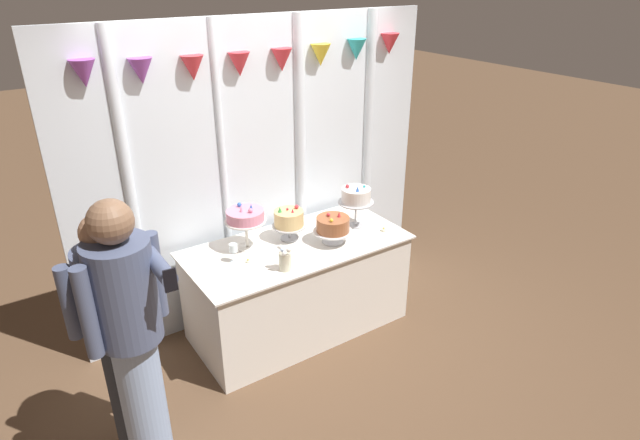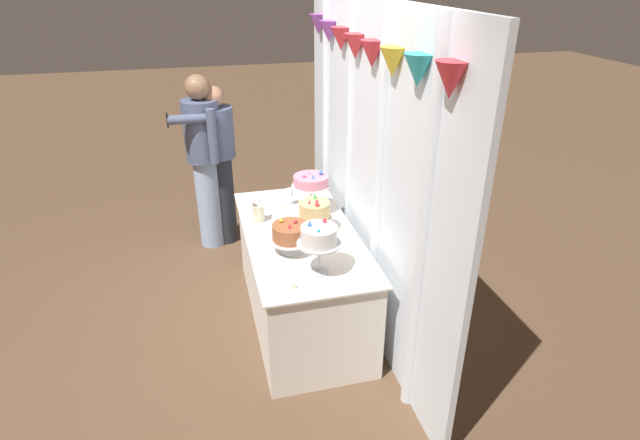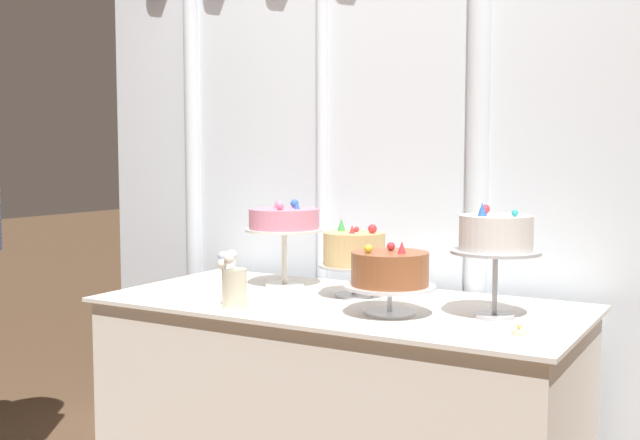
{
  "view_description": "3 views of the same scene",
  "coord_description": "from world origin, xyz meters",
  "px_view_note": "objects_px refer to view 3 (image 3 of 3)",
  "views": [
    {
      "loc": [
        -1.9,
        -3.05,
        2.75
      ],
      "look_at": [
        0.28,
        0.19,
        0.88
      ],
      "focal_mm": 30.06,
      "sensor_mm": 36.0,
      "label": 1
    },
    {
      "loc": [
        3.36,
        -0.59,
        2.61
      ],
      "look_at": [
        0.24,
        0.2,
        0.99
      ],
      "focal_mm": 28.55,
      "sensor_mm": 36.0,
      "label": 2
    },
    {
      "loc": [
        1.32,
        -2.34,
        1.32
      ],
      "look_at": [
        -0.08,
        0.1,
        1.07
      ],
      "focal_mm": 43.41,
      "sensor_mm": 36.0,
      "label": 3
    }
  ],
  "objects_px": {
    "flower_vase": "(233,284)",
    "tealight_near_left": "(519,332)",
    "cake_display_rightmost": "(496,237)",
    "wine_glass": "(228,262)",
    "cake_display_leftmost": "(284,223)",
    "tealight_far_left": "(235,290)",
    "cake_table": "(339,406)",
    "cake_display_midright": "(390,272)",
    "cake_display_midleft": "(355,252)"
  },
  "relations": [
    {
      "from": "cake_display_midright",
      "to": "wine_glass",
      "type": "xyz_separation_m",
      "value": [
        -0.78,
        0.15,
        -0.04
      ]
    },
    {
      "from": "cake_display_leftmost",
      "to": "cake_display_rightmost",
      "type": "xyz_separation_m",
      "value": [
        0.92,
        -0.16,
        0.01
      ]
    },
    {
      "from": "cake_table",
      "to": "cake_display_leftmost",
      "type": "distance_m",
      "value": 0.75
    },
    {
      "from": "cake_table",
      "to": "cake_display_midright",
      "type": "xyz_separation_m",
      "value": [
        0.26,
        -0.12,
        0.53
      ]
    },
    {
      "from": "cake_table",
      "to": "wine_glass",
      "type": "distance_m",
      "value": 0.72
    },
    {
      "from": "cake_display_leftmost",
      "to": "cake_display_rightmost",
      "type": "height_order",
      "value": "cake_display_rightmost"
    },
    {
      "from": "cake_display_leftmost",
      "to": "tealight_near_left",
      "type": "distance_m",
      "value": 1.15
    },
    {
      "from": "cake_table",
      "to": "flower_vase",
      "type": "height_order",
      "value": "flower_vase"
    },
    {
      "from": "cake_display_midright",
      "to": "wine_glass",
      "type": "relative_size",
      "value": 2.11
    },
    {
      "from": "cake_display_leftmost",
      "to": "wine_glass",
      "type": "bearing_deg",
      "value": -141.58
    },
    {
      "from": "cake_display_rightmost",
      "to": "wine_glass",
      "type": "distance_m",
      "value": 1.11
    },
    {
      "from": "cake_table",
      "to": "tealight_far_left",
      "type": "distance_m",
      "value": 0.6
    },
    {
      "from": "cake_display_leftmost",
      "to": "cake_display_midright",
      "type": "distance_m",
      "value": 0.68
    },
    {
      "from": "wine_glass",
      "to": "flower_vase",
      "type": "height_order",
      "value": "flower_vase"
    },
    {
      "from": "cake_display_rightmost",
      "to": "tealight_far_left",
      "type": "xyz_separation_m",
      "value": [
        -1.02,
        -0.04,
        -0.26
      ]
    },
    {
      "from": "cake_display_leftmost",
      "to": "cake_display_midleft",
      "type": "height_order",
      "value": "cake_display_leftmost"
    },
    {
      "from": "flower_vase",
      "to": "tealight_near_left",
      "type": "bearing_deg",
      "value": 4.73
    },
    {
      "from": "cake_table",
      "to": "cake_display_midleft",
      "type": "xyz_separation_m",
      "value": [
        0.0,
        0.11,
        0.56
      ]
    },
    {
      "from": "cake_display_midright",
      "to": "tealight_far_left",
      "type": "distance_m",
      "value": 0.72
    },
    {
      "from": "cake_display_rightmost",
      "to": "flower_vase",
      "type": "distance_m",
      "value": 0.91
    },
    {
      "from": "tealight_near_left",
      "to": "cake_display_leftmost",
      "type": "bearing_deg",
      "value": 160.94
    },
    {
      "from": "cake_display_rightmost",
      "to": "flower_vase",
      "type": "height_order",
      "value": "cake_display_rightmost"
    },
    {
      "from": "cake_table",
      "to": "flower_vase",
      "type": "distance_m",
      "value": 0.61
    },
    {
      "from": "tealight_far_left",
      "to": "flower_vase",
      "type": "bearing_deg",
      "value": -54.96
    },
    {
      "from": "cake_display_midleft",
      "to": "cake_display_midright",
      "type": "xyz_separation_m",
      "value": [
        0.25,
        -0.24,
        -0.03
      ]
    },
    {
      "from": "cake_display_midleft",
      "to": "tealight_near_left",
      "type": "xyz_separation_m",
      "value": [
        0.71,
        -0.31,
        -0.16
      ]
    },
    {
      "from": "cake_table",
      "to": "wine_glass",
      "type": "bearing_deg",
      "value": 177.08
    },
    {
      "from": "cake_display_rightmost",
      "to": "tealight_near_left",
      "type": "xyz_separation_m",
      "value": [
        0.14,
        -0.2,
        -0.26
      ]
    },
    {
      "from": "cake_table",
      "to": "cake_display_midleft",
      "type": "bearing_deg",
      "value": 88.75
    },
    {
      "from": "cake_display_midright",
      "to": "tealight_far_left",
      "type": "relative_size",
      "value": 7.93
    },
    {
      "from": "cake_display_leftmost",
      "to": "wine_glass",
      "type": "distance_m",
      "value": 0.27
    },
    {
      "from": "cake_display_leftmost",
      "to": "tealight_near_left",
      "type": "xyz_separation_m",
      "value": [
        1.06,
        -0.37,
        -0.25
      ]
    },
    {
      "from": "cake_display_midleft",
      "to": "flower_vase",
      "type": "height_order",
      "value": "cake_display_midleft"
    },
    {
      "from": "cake_display_midleft",
      "to": "wine_glass",
      "type": "distance_m",
      "value": 0.54
    },
    {
      "from": "cake_display_rightmost",
      "to": "cake_display_midleft",
      "type": "bearing_deg",
      "value": 169.23
    },
    {
      "from": "wine_glass",
      "to": "cake_display_midleft",
      "type": "bearing_deg",
      "value": 9.37
    },
    {
      "from": "cake_table",
      "to": "cake_display_rightmost",
      "type": "height_order",
      "value": "cake_display_rightmost"
    },
    {
      "from": "tealight_near_left",
      "to": "cake_display_midleft",
      "type": "bearing_deg",
      "value": 156.32
    },
    {
      "from": "tealight_far_left",
      "to": "cake_display_leftmost",
      "type": "bearing_deg",
      "value": 64.58
    },
    {
      "from": "flower_vase",
      "to": "tealight_near_left",
      "type": "xyz_separation_m",
      "value": [
        0.98,
        0.08,
        -0.07
      ]
    },
    {
      "from": "cake_table",
      "to": "tealight_near_left",
      "type": "xyz_separation_m",
      "value": [
        0.71,
        -0.2,
        0.4
      ]
    },
    {
      "from": "cake_display_rightmost",
      "to": "wine_glass",
      "type": "xyz_separation_m",
      "value": [
        -1.1,
        0.02,
        -0.16
      ]
    },
    {
      "from": "tealight_near_left",
      "to": "wine_glass",
      "type": "bearing_deg",
      "value": 169.68
    },
    {
      "from": "wine_glass",
      "to": "flower_vase",
      "type": "xyz_separation_m",
      "value": [
        0.25,
        -0.31,
        -0.02
      ]
    },
    {
      "from": "cake_display_rightmost",
      "to": "tealight_near_left",
      "type": "bearing_deg",
      "value": -55.65
    },
    {
      "from": "cake_display_leftmost",
      "to": "cake_display_midright",
      "type": "relative_size",
      "value": 1.15
    },
    {
      "from": "cake_display_leftmost",
      "to": "flower_vase",
      "type": "bearing_deg",
      "value": -80.68
    },
    {
      "from": "cake_display_midleft",
      "to": "tealight_far_left",
      "type": "distance_m",
      "value": 0.5
    },
    {
      "from": "cake_table",
      "to": "cake_display_leftmost",
      "type": "xyz_separation_m",
      "value": [
        -0.35,
        0.17,
        0.65
      ]
    },
    {
      "from": "flower_vase",
      "to": "tealight_far_left",
      "type": "distance_m",
      "value": 0.31
    }
  ]
}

